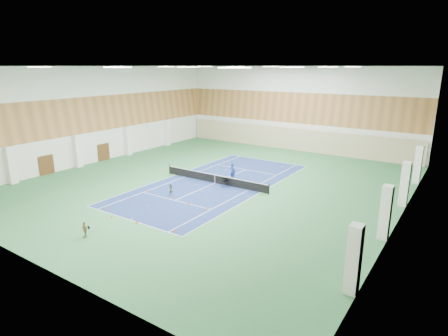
% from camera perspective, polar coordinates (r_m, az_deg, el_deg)
% --- Properties ---
extents(ground, '(40.00, 40.00, 0.00)m').
position_cam_1_polar(ground, '(39.73, -1.39, -2.32)').
color(ground, '#2D6A3D').
rests_on(ground, ground).
extents(room_shell, '(36.00, 40.00, 12.00)m').
position_cam_1_polar(room_shell, '(38.34, -1.45, 6.26)').
color(room_shell, white).
rests_on(room_shell, ground).
extents(wood_cladding, '(36.00, 40.00, 8.00)m').
position_cam_1_polar(wood_cladding, '(38.08, -1.47, 9.24)').
color(wood_cladding, '#AA723F').
rests_on(wood_cladding, room_shell).
extents(ceiling_light_grid, '(21.40, 25.40, 0.06)m').
position_cam_1_polar(ceiling_light_grid, '(37.86, -1.51, 15.14)').
color(ceiling_light_grid, white).
rests_on(ceiling_light_grid, room_shell).
extents(court_surface, '(10.97, 23.77, 0.01)m').
position_cam_1_polar(court_surface, '(39.73, -1.39, -2.31)').
color(court_surface, navy).
rests_on(court_surface, ground).
extents(tennis_balls_scatter, '(10.57, 22.77, 0.07)m').
position_cam_1_polar(tennis_balls_scatter, '(39.71, -1.39, -2.25)').
color(tennis_balls_scatter, '#CBD724').
rests_on(tennis_balls_scatter, ground).
extents(tennis_net, '(12.80, 0.10, 1.10)m').
position_cam_1_polar(tennis_net, '(39.56, -1.40, -1.56)').
color(tennis_net, black).
rests_on(tennis_net, ground).
extents(back_curtain, '(35.40, 0.16, 3.20)m').
position_cam_1_polar(back_curtain, '(56.13, 10.37, 4.35)').
color(back_curtain, '#C6B793').
rests_on(back_curtain, ground).
extents(door_left_a, '(0.08, 1.80, 2.20)m').
position_cam_1_polar(door_left_a, '(47.24, -25.45, 0.42)').
color(door_left_a, '#593319').
rests_on(door_left_a, ground).
extents(door_left_b, '(0.08, 1.80, 2.20)m').
position_cam_1_polar(door_left_b, '(51.58, -17.88, 2.33)').
color(door_left_b, '#593319').
rests_on(door_left_b, ground).
extents(coach, '(0.73, 0.55, 1.84)m').
position_cam_1_polar(coach, '(40.79, 1.31, -0.50)').
color(coach, navy).
rests_on(coach, ground).
extents(child_court, '(0.65, 0.55, 1.19)m').
position_cam_1_polar(child_court, '(36.13, -8.12, -3.29)').
color(child_court, gray).
rests_on(child_court, ground).
extents(child_apron, '(0.74, 0.41, 1.20)m').
position_cam_1_polar(child_apron, '(29.20, -20.47, -8.75)').
color(child_apron, '#9D845A').
rests_on(child_apron, ground).
extents(ball_cart, '(0.70, 0.70, 0.93)m').
position_cam_1_polar(ball_cart, '(38.24, 0.07, -2.29)').
color(ball_cart, black).
rests_on(ball_cart, ground).
extents(cone_svc_a, '(0.18, 0.18, 0.19)m').
position_cam_1_polar(cone_svc_a, '(37.84, -11.70, -3.39)').
color(cone_svc_a, orange).
rests_on(cone_svc_a, ground).
extents(cone_svc_b, '(0.22, 0.22, 0.24)m').
position_cam_1_polar(cone_svc_b, '(35.56, -8.01, -4.41)').
color(cone_svc_b, '#DA530B').
rests_on(cone_svc_b, ground).
extents(cone_svc_c, '(0.22, 0.22, 0.24)m').
position_cam_1_polar(cone_svc_c, '(33.90, -5.46, -5.33)').
color(cone_svc_c, '#DA500B').
rests_on(cone_svc_c, ground).
extents(cone_svc_d, '(0.20, 0.20, 0.22)m').
position_cam_1_polar(cone_svc_d, '(32.69, -2.64, -6.08)').
color(cone_svc_d, orange).
rests_on(cone_svc_d, ground).
extents(cone_base_a, '(0.20, 0.20, 0.22)m').
position_cam_1_polar(cone_base_a, '(34.24, -17.51, -5.80)').
color(cone_base_a, '#D7510B').
rests_on(cone_base_a, ground).
extents(cone_base_b, '(0.20, 0.20, 0.22)m').
position_cam_1_polar(cone_base_b, '(32.14, -16.72, -7.14)').
color(cone_base_b, '#FF590D').
rests_on(cone_base_b, ground).
extents(cone_base_c, '(0.23, 0.23, 0.25)m').
position_cam_1_polar(cone_base_c, '(30.66, -13.18, -7.95)').
color(cone_base_c, '#E7510C').
rests_on(cone_base_c, ground).
extents(cone_base_d, '(0.18, 0.18, 0.20)m').
position_cam_1_polar(cone_base_d, '(28.63, -7.47, -9.44)').
color(cone_base_d, '#E7440C').
rests_on(cone_base_d, ground).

